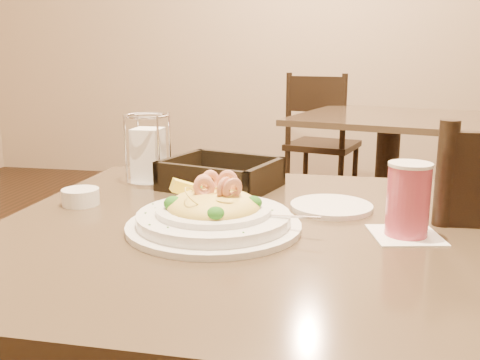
% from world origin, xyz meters
% --- Properties ---
extents(main_table, '(0.90, 0.90, 0.74)m').
position_xyz_m(main_table, '(0.00, 0.00, 0.50)').
color(main_table, black).
rests_on(main_table, ground).
extents(background_table, '(1.11, 1.11, 0.74)m').
position_xyz_m(background_table, '(0.40, 1.94, 0.50)').
color(background_table, black).
rests_on(background_table, ground).
extents(dining_chair_far, '(0.51, 0.51, 0.93)m').
position_xyz_m(dining_chair_far, '(0.02, 2.59, 0.50)').
color(dining_chair_far, black).
rests_on(dining_chair_far, ground).
extents(pasta_bowl, '(0.35, 0.32, 0.10)m').
position_xyz_m(pasta_bowl, '(-0.04, -0.04, 0.76)').
color(pasta_bowl, white).
rests_on(pasta_bowl, main_table).
extents(drink_glass, '(0.14, 0.14, 0.13)m').
position_xyz_m(drink_glass, '(0.30, -0.01, 0.80)').
color(drink_glass, white).
rests_on(drink_glass, main_table).
extents(bread_basket, '(0.29, 0.26, 0.07)m').
position_xyz_m(bread_basket, '(-0.10, 0.27, 0.76)').
color(bread_basket, black).
rests_on(bread_basket, main_table).
extents(napkin_caddy, '(0.11, 0.11, 0.17)m').
position_xyz_m(napkin_caddy, '(-0.28, 0.28, 0.81)').
color(napkin_caddy, silver).
rests_on(napkin_caddy, main_table).
extents(side_plate, '(0.20, 0.20, 0.01)m').
position_xyz_m(side_plate, '(0.17, 0.14, 0.74)').
color(side_plate, white).
rests_on(side_plate, main_table).
extents(butter_ramekin, '(0.10, 0.10, 0.03)m').
position_xyz_m(butter_ramekin, '(-0.35, 0.07, 0.75)').
color(butter_ramekin, white).
rests_on(butter_ramekin, main_table).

